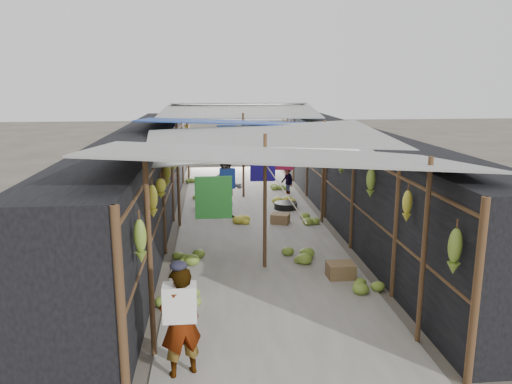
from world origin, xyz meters
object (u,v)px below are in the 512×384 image
object	(u,v)px
shopper_blue	(228,189)
vendor_seated	(287,180)
black_basin	(286,206)
vendor_elderly	(180,322)
crate_near	(280,219)

from	to	relation	value
shopper_blue	vendor_seated	bearing A→B (deg)	52.59
black_basin	vendor_elderly	bearing A→B (deg)	-107.48
black_basin	vendor_elderly	distance (m)	8.32
black_basin	crate_near	bearing A→B (deg)	-103.99
crate_near	black_basin	bearing A→B (deg)	97.05
crate_near	black_basin	xyz separation A→B (m)	(0.36, 1.44, -0.03)
crate_near	vendor_elderly	bearing A→B (deg)	-87.21
vendor_elderly	crate_near	bearing A→B (deg)	-130.88
vendor_seated	black_basin	bearing A→B (deg)	-31.69
crate_near	vendor_elderly	size ratio (longest dim) A/B	0.31
crate_near	black_basin	size ratio (longest dim) A/B	0.68
crate_near	shopper_blue	bearing A→B (deg)	175.15
crate_near	black_basin	world-z (taller)	crate_near
vendor_elderly	vendor_seated	bearing A→B (deg)	-128.66
black_basin	vendor_seated	world-z (taller)	vendor_seated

